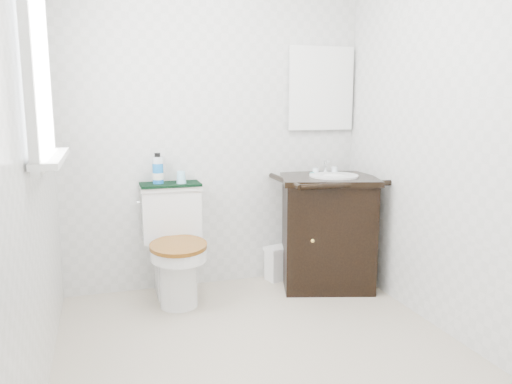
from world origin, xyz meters
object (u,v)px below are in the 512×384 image
toilet (175,250)px  trash_bin (277,263)px  cup (181,177)px  vanity (327,228)px  mouthwash_bottle (158,170)px

toilet → trash_bin: (0.80, 0.13, -0.21)m
toilet → cup: (0.07, 0.09, 0.49)m
vanity → cup: (-1.04, 0.15, 0.40)m
toilet → vanity: 1.12m
trash_bin → mouthwash_bottle: 1.16m
trash_bin → mouthwash_bottle: (-0.88, -0.00, 0.76)m
vanity → mouthwash_bottle: 1.30m
cup → mouthwash_bottle: bearing=164.9°
toilet → mouthwash_bottle: size_ratio=3.66×
toilet → cup: bearing=50.4°
vanity → trash_bin: size_ratio=3.54×
toilet → cup: cup is taller
vanity → cup: size_ratio=10.82×
toilet → trash_bin: size_ratio=2.99×
trash_bin → mouthwash_bottle: bearing=-179.8°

